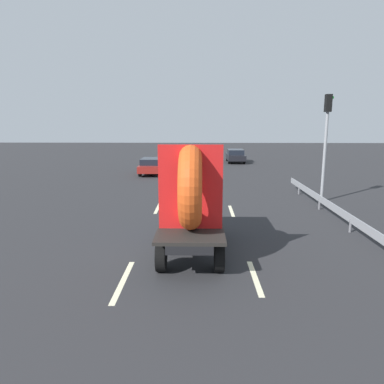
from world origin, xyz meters
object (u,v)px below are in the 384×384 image
(distant_sedan, at_px, (151,166))
(traffic_light, at_px, (326,133))
(flatbed_truck, at_px, (192,198))
(oncoming_car, at_px, (235,155))

(distant_sedan, relative_size, traffic_light, 0.71)
(flatbed_truck, height_order, traffic_light, traffic_light)
(traffic_light, relative_size, oncoming_car, 1.37)
(distant_sedan, relative_size, oncoming_car, 0.97)
(oncoming_car, bearing_deg, traffic_light, -81.25)
(distant_sedan, bearing_deg, flatbed_truck, -78.11)
(oncoming_car, bearing_deg, distant_sedan, -131.64)
(flatbed_truck, relative_size, oncoming_car, 1.19)
(distant_sedan, distance_m, oncoming_car, 11.70)
(flatbed_truck, relative_size, distant_sedan, 1.22)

